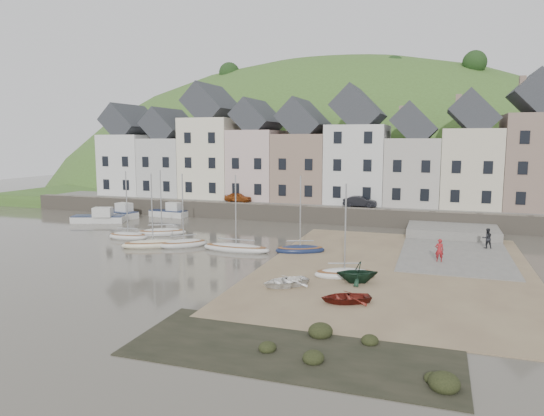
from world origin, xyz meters
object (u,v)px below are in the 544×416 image
(person_dark, at_px, (487,238))
(car_right, at_px, (360,202))
(person_red, at_px, (439,250))
(sailboat_0, at_px, (162,232))
(rowboat_red, at_px, (346,297))
(car_left, at_px, (238,197))
(rowboat_green, at_px, (357,272))
(rowboat_white, at_px, (285,281))

(person_dark, distance_m, car_right, 16.17)
(person_red, bearing_deg, car_right, -73.06)
(sailboat_0, bearing_deg, person_red, -7.30)
(rowboat_red, relative_size, person_dark, 1.67)
(sailboat_0, relative_size, rowboat_red, 2.31)
(car_left, bearing_deg, rowboat_green, -143.52)
(person_red, distance_m, person_dark, 6.98)
(rowboat_white, distance_m, car_left, 29.49)
(rowboat_red, bearing_deg, rowboat_white, -138.84)
(rowboat_red, bearing_deg, person_red, 132.32)
(sailboat_0, height_order, car_right, sailboat_0)
(rowboat_green, xyz_separation_m, rowboat_red, (0.01, -4.02, -0.39))
(person_red, bearing_deg, rowboat_green, 46.32)
(person_dark, bearing_deg, rowboat_white, 33.78)
(person_dark, bearing_deg, sailboat_0, -11.21)
(rowboat_white, distance_m, person_dark, 19.65)
(person_red, height_order, person_dark, person_red)
(person_red, bearing_deg, car_left, -45.90)
(rowboat_green, distance_m, person_red, 8.54)
(sailboat_0, distance_m, car_left, 13.89)
(sailboat_0, height_order, rowboat_green, sailboat_0)
(sailboat_0, xyz_separation_m, car_right, (16.46, 13.60, 1.93))
(sailboat_0, bearing_deg, rowboat_white, -37.90)
(rowboat_white, height_order, person_red, person_red)
(rowboat_green, distance_m, person_dark, 15.51)
(rowboat_green, height_order, car_left, car_left)
(sailboat_0, relative_size, car_left, 1.97)
(car_left, relative_size, car_right, 0.89)
(person_dark, distance_m, car_left, 28.45)
(rowboat_red, xyz_separation_m, car_right, (-3.48, 27.84, 1.85))
(rowboat_white, height_order, rowboat_green, rowboat_green)
(rowboat_green, bearing_deg, person_dark, 127.49)
(rowboat_white, relative_size, person_dark, 1.79)
(rowboat_white, xyz_separation_m, person_red, (8.81, 9.23, 0.59))
(sailboat_0, distance_m, rowboat_green, 22.40)
(sailboat_0, xyz_separation_m, person_red, (24.74, -3.17, 0.69))
(sailboat_0, distance_m, rowboat_white, 20.19)
(rowboat_red, xyz_separation_m, person_dark, (8.47, 17.01, 0.60))
(rowboat_red, height_order, car_right, car_right)
(sailboat_0, height_order, person_red, sailboat_0)
(car_left, bearing_deg, rowboat_red, -147.69)
(person_dark, bearing_deg, car_left, -39.18)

